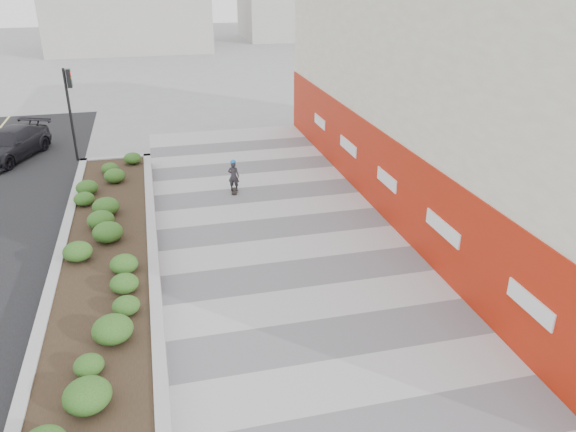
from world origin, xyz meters
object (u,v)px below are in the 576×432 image
traffic_signal_near (70,101)px  skateboarder (234,176)px  planter (107,251)px  car_dark (10,144)px

traffic_signal_near → skateboarder: (6.36, -5.69, -2.06)m
planter → traffic_signal_near: traffic_signal_near is taller
planter → traffic_signal_near: 10.90m
skateboarder → traffic_signal_near: bearing=147.7°
planter → skateboarder: skateboarder is taller
planter → car_dark: (-4.79, 11.49, 0.27)m
skateboarder → car_dark: 11.55m
skateboarder → car_dark: (-9.42, 6.68, -0.00)m
planter → skateboarder: 6.68m
skateboarder → planter: bearing=-124.4°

